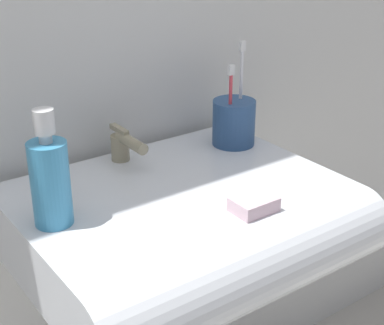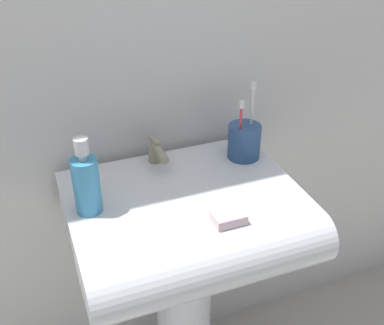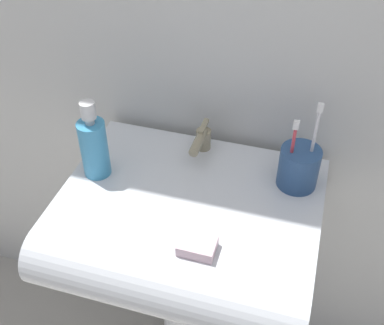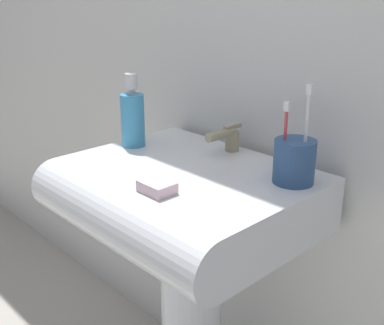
% 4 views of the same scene
% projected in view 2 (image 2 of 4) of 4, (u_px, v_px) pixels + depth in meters
% --- Properties ---
extents(sink_pedestal, '(0.16, 0.16, 0.66)m').
position_uv_depth(sink_pedestal, '(184.00, 318.00, 1.42)').
color(sink_pedestal, white).
rests_on(sink_pedestal, ground).
extents(sink_basin, '(0.56, 0.46, 0.13)m').
position_uv_depth(sink_basin, '(189.00, 223.00, 1.18)').
color(sink_basin, white).
rests_on(sink_basin, sink_pedestal).
extents(faucet, '(0.04, 0.12, 0.07)m').
position_uv_depth(faucet, '(157.00, 152.00, 1.27)').
color(faucet, tan).
rests_on(faucet, sink_basin).
extents(toothbrush_cup, '(0.09, 0.09, 0.21)m').
position_uv_depth(toothbrush_cup, '(244.00, 141.00, 1.30)').
color(toothbrush_cup, '#2D5184').
rests_on(toothbrush_cup, sink_basin).
extents(soap_bottle, '(0.06, 0.06, 0.19)m').
position_uv_depth(soap_bottle, '(86.00, 183.00, 1.08)').
color(soap_bottle, '#3F99CC').
rests_on(soap_bottle, sink_basin).
extents(bar_soap, '(0.07, 0.05, 0.02)m').
position_uv_depth(bar_soap, '(229.00, 217.00, 1.07)').
color(bar_soap, silver).
rests_on(bar_soap, sink_basin).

